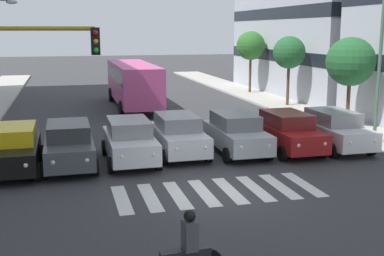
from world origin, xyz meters
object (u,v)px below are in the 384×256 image
(street_tree_1, at_px, (351,62))
(street_tree_3, at_px, (251,46))
(car_5, at_px, (69,145))
(street_tree_2, at_px, (289,53))
(car_6, at_px, (14,149))
(car_3, at_px, (178,135))
(car_1, at_px, (287,132))
(motorcycle_with_rider, at_px, (187,251))
(car_2, at_px, (236,133))
(car_0, at_px, (334,129))
(street_lamp_left, at_px, (370,44))
(car_4, at_px, (130,140))
(bus_behind_traffic, at_px, (133,80))

(street_tree_1, height_order, street_tree_3, street_tree_3)
(car_5, relative_size, street_tree_2, 0.94)
(car_6, bearing_deg, car_3, -171.95)
(car_3, height_order, car_6, same)
(car_1, height_order, motorcycle_with_rider, car_1)
(car_1, xyz_separation_m, car_3, (4.79, -0.58, 0.00))
(car_2, distance_m, car_6, 9.07)
(car_6, distance_m, street_tree_3, 26.04)
(street_tree_1, bearing_deg, street_tree_2, -91.16)
(car_0, height_order, car_6, same)
(street_tree_2, bearing_deg, car_3, 47.12)
(car_6, distance_m, street_tree_2, 20.98)
(street_tree_3, bearing_deg, street_lamp_left, 84.62)
(car_2, height_order, street_tree_3, street_tree_3)
(car_0, relative_size, street_lamp_left, 0.61)
(car_4, bearing_deg, car_6, 4.17)
(car_5, relative_size, street_lamp_left, 0.61)
(street_tree_1, bearing_deg, car_5, 15.69)
(motorcycle_with_rider, bearing_deg, street_tree_3, -113.53)
(motorcycle_with_rider, distance_m, street_tree_1, 18.92)
(car_2, xyz_separation_m, car_6, (9.05, 0.60, 0.00))
(bus_behind_traffic, bearing_deg, car_6, 65.99)
(car_3, bearing_deg, street_lamp_left, 176.33)
(car_0, xyz_separation_m, street_tree_1, (-3.18, -4.04, 2.71))
(car_1, distance_m, bus_behind_traffic, 15.18)
(car_3, relative_size, street_lamp_left, 0.61)
(car_0, distance_m, motorcycle_with_rider, 13.56)
(car_3, xyz_separation_m, street_tree_2, (-10.36, -11.16, 2.85))
(car_2, xyz_separation_m, car_5, (7.03, 0.44, 0.00))
(car_0, distance_m, bus_behind_traffic, 16.10)
(car_2, bearing_deg, car_1, 173.76)
(car_6, height_order, street_tree_3, street_tree_3)
(car_6, height_order, street_tree_2, street_tree_2)
(car_1, height_order, street_lamp_left, street_lamp_left)
(street_tree_3, bearing_deg, car_2, 67.20)
(motorcycle_with_rider, bearing_deg, car_4, -90.55)
(street_tree_1, relative_size, street_tree_3, 0.95)
(car_1, relative_size, car_6, 1.00)
(car_4, distance_m, street_tree_1, 13.25)
(car_3, height_order, bus_behind_traffic, bus_behind_traffic)
(car_6, xyz_separation_m, street_lamp_left, (-15.19, -0.37, 3.76))
(car_3, bearing_deg, car_6, 8.05)
(car_0, relative_size, street_tree_1, 0.93)
(car_3, bearing_deg, car_1, 173.08)
(car_0, bearing_deg, bus_behind_traffic, -64.09)
(car_1, distance_m, car_6, 11.35)
(motorcycle_with_rider, relative_size, street_tree_3, 0.34)
(bus_behind_traffic, xyz_separation_m, street_lamp_left, (-8.64, 14.34, 2.78))
(car_2, relative_size, street_tree_2, 0.94)
(car_1, height_order, street_tree_3, street_tree_3)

